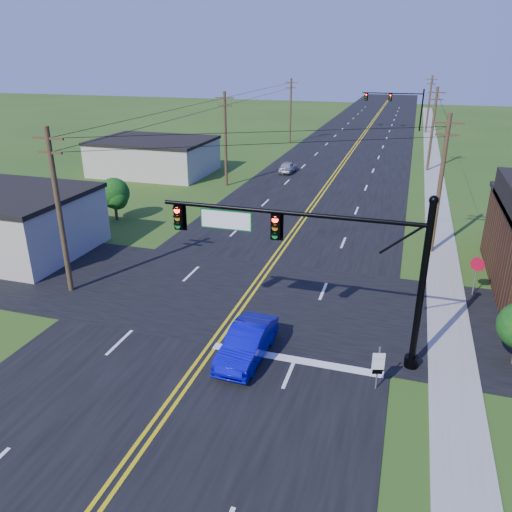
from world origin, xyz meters
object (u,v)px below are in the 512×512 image
(signal_mast_far, at_px, (396,102))
(stop_sign, at_px, (477,268))
(signal_mast_main, at_px, (312,251))
(blue_car, at_px, (247,343))

(signal_mast_far, distance_m, stop_sign, 64.53)
(signal_mast_main, relative_size, signal_mast_far, 1.03)
(blue_car, distance_m, stop_sign, 13.68)
(signal_mast_main, bearing_deg, signal_mast_far, 89.92)
(blue_car, bearing_deg, signal_mast_main, 32.91)
(signal_mast_far, bearing_deg, blue_car, -91.93)
(signal_mast_main, distance_m, blue_car, 4.88)
(signal_mast_far, bearing_deg, stop_sign, -83.36)
(signal_mast_far, bearing_deg, signal_mast_main, -90.08)
(stop_sign, bearing_deg, signal_mast_main, -108.71)
(signal_mast_far, height_order, blue_car, signal_mast_far)
(signal_mast_main, xyz_separation_m, blue_car, (-2.37, -1.41, -4.03))
(signal_mast_far, xyz_separation_m, blue_car, (-2.47, -73.41, -3.82))
(blue_car, bearing_deg, signal_mast_far, 90.36)
(signal_mast_main, height_order, signal_mast_far, same)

